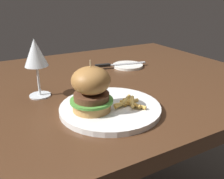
% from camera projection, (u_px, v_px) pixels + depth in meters
% --- Properties ---
extents(dining_table, '(1.31, 0.86, 0.74)m').
position_uv_depth(dining_table, '(79.00, 108.00, 0.86)').
color(dining_table, '#472B19').
rests_on(dining_table, ground).
extents(main_plate, '(0.26, 0.26, 0.01)m').
position_uv_depth(main_plate, '(111.00, 108.00, 0.65)').
color(main_plate, white).
rests_on(main_plate, dining_table).
extents(burger_sandwich, '(0.11, 0.11, 0.13)m').
position_uv_depth(burger_sandwich, '(91.00, 89.00, 0.60)').
color(burger_sandwich, '#B78447').
rests_on(burger_sandwich, main_plate).
extents(fries_pile, '(0.08, 0.09, 0.02)m').
position_uv_depth(fries_pile, '(129.00, 102.00, 0.64)').
color(fries_pile, '#EABC5B').
rests_on(fries_pile, main_plate).
extents(wine_glass, '(0.07, 0.07, 0.17)m').
position_uv_depth(wine_glass, '(36.00, 55.00, 0.69)').
color(wine_glass, silver).
rests_on(wine_glass, dining_table).
extents(bread_plate, '(0.12, 0.12, 0.01)m').
position_uv_depth(bread_plate, '(128.00, 66.00, 1.01)').
color(bread_plate, white).
rests_on(bread_plate, dining_table).
extents(table_knife, '(0.21, 0.06, 0.01)m').
position_uv_depth(table_knife, '(116.00, 65.00, 1.00)').
color(table_knife, silver).
rests_on(table_knife, bread_plate).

